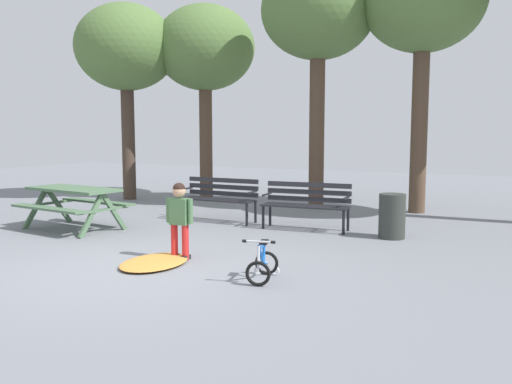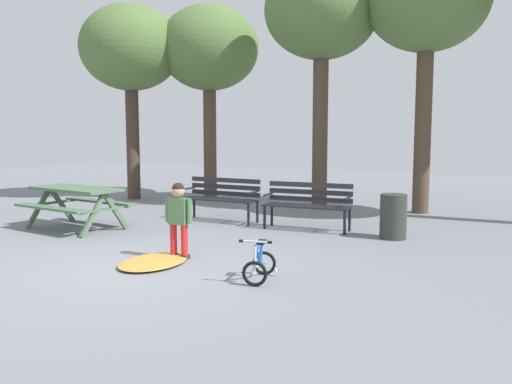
{
  "view_description": "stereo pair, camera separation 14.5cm",
  "coord_description": "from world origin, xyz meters",
  "px_view_note": "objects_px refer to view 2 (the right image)",
  "views": [
    {
      "loc": [
        4.48,
        -5.47,
        1.79
      ],
      "look_at": [
        0.78,
        1.97,
        0.85
      ],
      "focal_mm": 37.86,
      "sensor_mm": 36.0,
      "label": 1
    },
    {
      "loc": [
        4.61,
        -5.41,
        1.79
      ],
      "look_at": [
        0.78,
        1.97,
        0.85
      ],
      "focal_mm": 37.86,
      "sensor_mm": 36.0,
      "label": 2
    }
  ],
  "objects_px": {
    "park_bench_far_left": "(222,195)",
    "kids_bicycle": "(260,264)",
    "park_bench_left": "(308,202)",
    "trash_bin": "(393,216)",
    "child_standing": "(179,214)",
    "picnic_table": "(76,197)"
  },
  "relations": [
    {
      "from": "park_bench_far_left",
      "to": "child_standing",
      "type": "height_order",
      "value": "child_standing"
    },
    {
      "from": "picnic_table",
      "to": "trash_bin",
      "type": "xyz_separation_m",
      "value": [
        5.39,
        1.76,
        -0.22
      ]
    },
    {
      "from": "child_standing",
      "to": "picnic_table",
      "type": "bearing_deg",
      "value": 160.7
    },
    {
      "from": "park_bench_far_left",
      "to": "kids_bicycle",
      "type": "distance_m",
      "value": 4.43
    },
    {
      "from": "child_standing",
      "to": "park_bench_left",
      "type": "bearing_deg",
      "value": 75.91
    },
    {
      "from": "trash_bin",
      "to": "kids_bicycle",
      "type": "bearing_deg",
      "value": -104.07
    },
    {
      "from": "park_bench_left",
      "to": "kids_bicycle",
      "type": "bearing_deg",
      "value": -77.48
    },
    {
      "from": "park_bench_far_left",
      "to": "park_bench_left",
      "type": "distance_m",
      "value": 1.89
    },
    {
      "from": "park_bench_left",
      "to": "trash_bin",
      "type": "relative_size",
      "value": 2.17
    },
    {
      "from": "picnic_table",
      "to": "park_bench_left",
      "type": "relative_size",
      "value": 1.2
    },
    {
      "from": "picnic_table",
      "to": "trash_bin",
      "type": "bearing_deg",
      "value": 18.13
    },
    {
      "from": "child_standing",
      "to": "trash_bin",
      "type": "distance_m",
      "value": 3.68
    },
    {
      "from": "park_bench_left",
      "to": "kids_bicycle",
      "type": "distance_m",
      "value": 3.52
    },
    {
      "from": "picnic_table",
      "to": "park_bench_left",
      "type": "bearing_deg",
      "value": 26.53
    },
    {
      "from": "child_standing",
      "to": "park_bench_far_left",
      "type": "bearing_deg",
      "value": 110.44
    },
    {
      "from": "park_bench_far_left",
      "to": "kids_bicycle",
      "type": "height_order",
      "value": "park_bench_far_left"
    },
    {
      "from": "park_bench_far_left",
      "to": "kids_bicycle",
      "type": "bearing_deg",
      "value": -53.08
    },
    {
      "from": "park_bench_far_left",
      "to": "picnic_table",
      "type": "bearing_deg",
      "value": -133.63
    },
    {
      "from": "picnic_table",
      "to": "kids_bicycle",
      "type": "bearing_deg",
      "value": -18.47
    },
    {
      "from": "park_bench_left",
      "to": "kids_bicycle",
      "type": "xyz_separation_m",
      "value": [
        0.76,
        -3.42,
        -0.31
      ]
    },
    {
      "from": "child_standing",
      "to": "kids_bicycle",
      "type": "height_order",
      "value": "child_standing"
    },
    {
      "from": "park_bench_far_left",
      "to": "kids_bicycle",
      "type": "relative_size",
      "value": 2.61
    }
  ]
}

